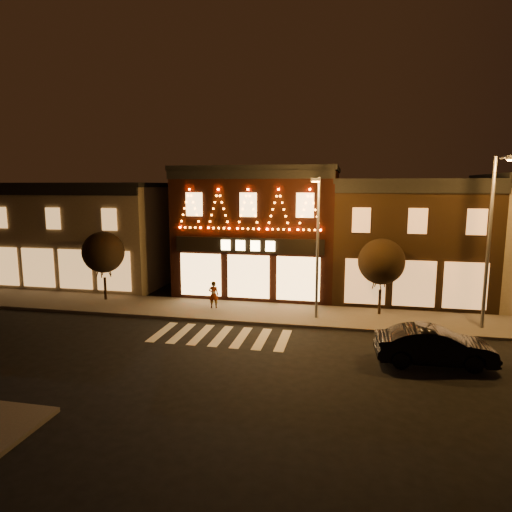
% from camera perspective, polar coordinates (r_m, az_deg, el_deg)
% --- Properties ---
extents(ground, '(120.00, 120.00, 0.00)m').
position_cam_1_polar(ground, '(18.19, -8.12, -14.14)').
color(ground, black).
rests_on(ground, ground).
extents(sidewalk_far, '(44.00, 4.00, 0.15)m').
position_cam_1_polar(sidewalk_far, '(25.01, 2.54, -7.37)').
color(sidewalk_far, '#47423D').
rests_on(sidewalk_far, ground).
extents(building_left, '(12.20, 8.28, 7.30)m').
position_cam_1_polar(building_left, '(35.32, -20.51, 2.82)').
color(building_left, '#6E604E').
rests_on(building_left, ground).
extents(building_pulp, '(10.20, 8.34, 8.30)m').
position_cam_1_polar(building_pulp, '(30.38, 0.69, 3.42)').
color(building_pulp, black).
rests_on(building_pulp, ground).
extents(building_right_a, '(9.20, 8.28, 7.50)m').
position_cam_1_polar(building_right_a, '(30.10, 18.75, 2.12)').
color(building_right_a, black).
rests_on(building_right_a, ground).
extents(streetlamp_mid, '(0.47, 1.69, 7.39)m').
position_cam_1_polar(streetlamp_mid, '(23.16, 7.84, 2.39)').
color(streetlamp_mid, '#59595E').
rests_on(streetlamp_mid, sidewalk_far).
extents(streetlamp_right, '(0.57, 1.91, 8.33)m').
position_cam_1_polar(streetlamp_right, '(23.92, 27.93, 2.95)').
color(streetlamp_right, '#59595E').
rests_on(streetlamp_right, sidewalk_far).
extents(tree_left, '(2.52, 2.52, 4.21)m').
position_cam_1_polar(tree_left, '(28.70, -18.93, 0.46)').
color(tree_left, black).
rests_on(tree_left, sidewalk_far).
extents(tree_right, '(2.49, 2.49, 4.16)m').
position_cam_1_polar(tree_right, '(24.96, 15.73, -0.70)').
color(tree_right, black).
rests_on(tree_right, sidewalk_far).
extents(dark_sedan, '(4.68, 1.88, 1.51)m').
position_cam_1_polar(dark_sedan, '(19.59, 21.83, -10.63)').
color(dark_sedan, black).
rests_on(dark_sedan, ground).
extents(pedestrian, '(0.60, 0.43, 1.55)m').
position_cam_1_polar(pedestrian, '(25.81, -5.44, -4.92)').
color(pedestrian, gray).
rests_on(pedestrian, sidewalk_far).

